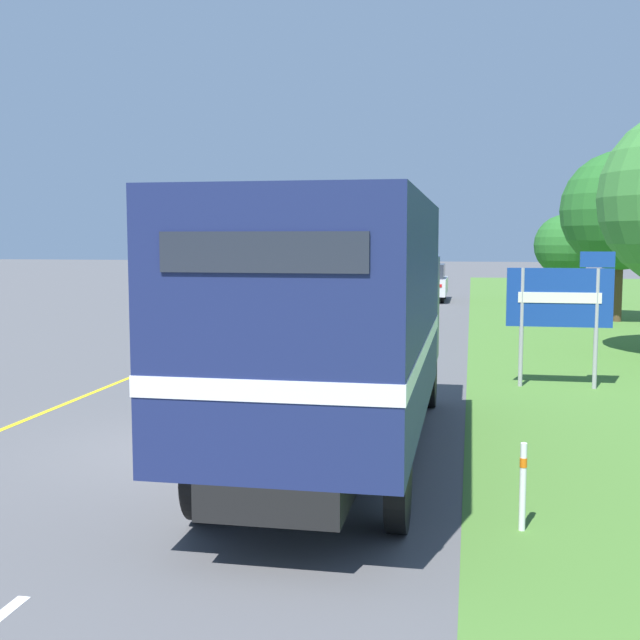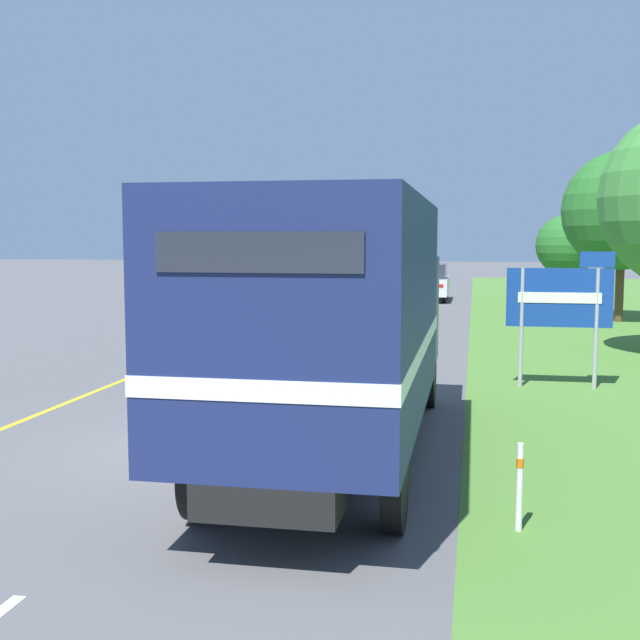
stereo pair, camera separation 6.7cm
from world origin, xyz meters
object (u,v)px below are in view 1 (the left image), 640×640
at_px(highway_sign, 562,301).
at_px(roadside_tree_far, 565,245).
at_px(delineator_post, 523,484).
at_px(horse_trailer_truck, 338,318).
at_px(lead_car_white, 293,302).
at_px(lead_car_silver_ahead, 429,282).
at_px(roadside_tree_mid, 621,211).
at_px(lead_car_black_ahead, 391,270).

height_order(highway_sign, roadside_tree_far, roadside_tree_far).
bearing_deg(delineator_post, roadside_tree_far, 83.11).
xyz_separation_m(highway_sign, delineator_post, (-1.26, -8.60, -1.30)).
bearing_deg(horse_trailer_truck, lead_car_white, 104.91).
distance_m(lead_car_silver_ahead, delineator_post, 31.95).
bearing_deg(lead_car_silver_ahead, lead_car_white, -103.59).
bearing_deg(horse_trailer_truck, highway_sign, 60.13).
height_order(lead_car_white, delineator_post, lead_car_white).
distance_m(horse_trailer_truck, roadside_tree_far, 30.04).
relative_size(lead_car_silver_ahead, highway_sign, 1.57).
distance_m(lead_car_silver_ahead, highway_sign, 23.58).
xyz_separation_m(roadside_tree_far, delineator_post, (-3.83, -31.66, -2.27)).
bearing_deg(lead_car_white, highway_sign, -47.92).
xyz_separation_m(lead_car_silver_ahead, roadside_tree_mid, (7.49, -8.91, 3.19)).
height_order(lead_car_black_ahead, roadside_tree_far, roadside_tree_far).
relative_size(horse_trailer_truck, roadside_tree_mid, 1.37).
bearing_deg(lead_car_silver_ahead, lead_car_black_ahead, 102.65).
bearing_deg(roadside_tree_far, delineator_post, -96.89).
relative_size(highway_sign, roadside_tree_far, 0.66).
relative_size(lead_car_black_ahead, roadside_tree_mid, 0.61).
xyz_separation_m(lead_car_white, roadside_tree_mid, (11.09, 5.99, 3.08)).
height_order(roadside_tree_far, delineator_post, roadside_tree_far).
distance_m(lead_car_black_ahead, roadside_tree_mid, 26.38).
relative_size(lead_car_black_ahead, highway_sign, 1.37).
bearing_deg(lead_car_black_ahead, lead_car_white, -90.48).
bearing_deg(lead_car_white, lead_car_silver_ahead, 76.41).
bearing_deg(lead_car_white, roadside_tree_mid, 28.39).
relative_size(lead_car_black_ahead, roadside_tree_far, 0.91).
distance_m(lead_car_white, lead_car_silver_ahead, 15.33).
relative_size(lead_car_black_ahead, delineator_post, 4.09).
distance_m(roadside_tree_far, delineator_post, 31.97).
relative_size(horse_trailer_truck, lead_car_white, 1.95).
bearing_deg(roadside_tree_far, lead_car_white, -124.42).
bearing_deg(highway_sign, lead_car_silver_ahead, 99.59).
relative_size(horse_trailer_truck, lead_car_black_ahead, 2.23).
bearing_deg(highway_sign, horse_trailer_truck, -119.87).
bearing_deg(roadside_tree_mid, delineator_post, -101.87).
relative_size(lead_car_white, lead_car_black_ahead, 1.14).
height_order(horse_trailer_truck, roadside_tree_mid, roadside_tree_mid).
bearing_deg(lead_car_silver_ahead, roadside_tree_far, -1.50).
distance_m(highway_sign, roadside_tree_far, 23.23).
xyz_separation_m(lead_car_black_ahead, roadside_tree_far, (9.84, -15.11, 1.81)).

